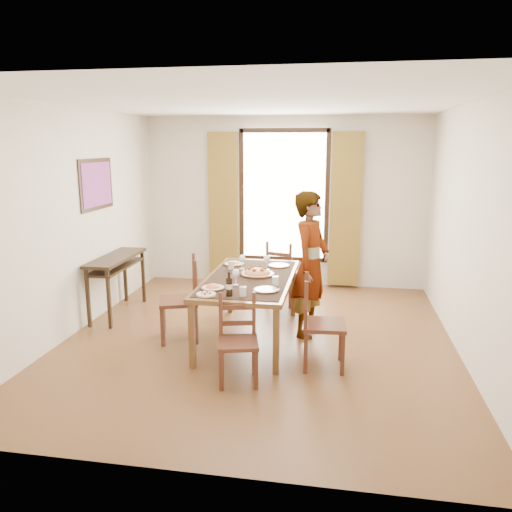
% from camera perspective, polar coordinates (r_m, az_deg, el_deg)
% --- Properties ---
extents(ground, '(5.00, 5.00, 0.00)m').
position_cam_1_polar(ground, '(5.99, 0.27, -9.51)').
color(ground, '#492D16').
rests_on(ground, ground).
extents(room_shell, '(4.60, 5.10, 2.74)m').
position_cam_1_polar(room_shell, '(5.72, 0.46, 5.46)').
color(room_shell, beige).
rests_on(room_shell, ground).
extents(console_table, '(0.38, 1.20, 0.80)m').
position_cam_1_polar(console_table, '(6.93, -15.67, -0.97)').
color(console_table, black).
rests_on(console_table, ground).
extents(dining_table, '(0.99, 1.90, 0.76)m').
position_cam_1_polar(dining_table, '(5.80, -0.75, -3.00)').
color(dining_table, brown).
rests_on(dining_table, ground).
extents(chair_west, '(0.56, 0.56, 0.99)m').
position_cam_1_polar(chair_west, '(5.92, -8.49, -5.17)').
color(chair_west, '#51281B').
rests_on(chair_west, ground).
extents(chair_north, '(0.51, 0.51, 0.93)m').
position_cam_1_polar(chair_north, '(7.15, 3.08, -2.16)').
color(chair_north, '#51281B').
rests_on(chair_north, ground).
extents(chair_south, '(0.46, 0.46, 0.86)m').
position_cam_1_polar(chair_south, '(4.87, -2.07, -9.83)').
color(chair_south, '#51281B').
rests_on(chair_south, ground).
extents(chair_east, '(0.45, 0.45, 0.96)m').
position_cam_1_polar(chair_east, '(5.19, 7.43, -7.89)').
color(chair_east, '#51281B').
rests_on(chair_east, ground).
extents(man, '(0.87, 0.78, 1.73)m').
position_cam_1_polar(man, '(5.94, 6.29, -0.97)').
color(man, gray).
rests_on(man, ground).
extents(plate_sw, '(0.27, 0.27, 0.05)m').
position_cam_1_polar(plate_sw, '(5.33, -4.95, -3.48)').
color(plate_sw, silver).
rests_on(plate_sw, dining_table).
extents(plate_se, '(0.27, 0.27, 0.05)m').
position_cam_1_polar(plate_se, '(5.24, 1.20, -3.71)').
color(plate_se, silver).
rests_on(plate_se, dining_table).
extents(plate_nw, '(0.27, 0.27, 0.05)m').
position_cam_1_polar(plate_nw, '(6.36, -2.56, -0.77)').
color(plate_nw, silver).
rests_on(plate_nw, dining_table).
extents(plate_ne, '(0.27, 0.27, 0.05)m').
position_cam_1_polar(plate_ne, '(6.28, 2.63, -0.94)').
color(plate_ne, silver).
rests_on(plate_ne, dining_table).
extents(pasta_platter, '(0.40, 0.40, 0.10)m').
position_cam_1_polar(pasta_platter, '(5.85, 0.14, -1.72)').
color(pasta_platter, '#B93717').
rests_on(pasta_platter, dining_table).
extents(caprese_plate, '(0.20, 0.20, 0.04)m').
position_cam_1_polar(caprese_plate, '(5.12, -5.72, -4.25)').
color(caprese_plate, silver).
rests_on(caprese_plate, dining_table).
extents(wine_glass_a, '(0.08, 0.08, 0.18)m').
position_cam_1_polar(wine_glass_a, '(5.43, -2.31, -2.42)').
color(wine_glass_a, white).
rests_on(wine_glass_a, dining_table).
extents(wine_glass_b, '(0.08, 0.08, 0.18)m').
position_cam_1_polar(wine_glass_b, '(6.08, 1.23, -0.77)').
color(wine_glass_b, white).
rests_on(wine_glass_b, dining_table).
extents(wine_glass_c, '(0.08, 0.08, 0.18)m').
position_cam_1_polar(wine_glass_c, '(6.11, -1.62, -0.69)').
color(wine_glass_c, white).
rests_on(wine_glass_c, dining_table).
extents(tumbler_a, '(0.07, 0.07, 0.10)m').
position_cam_1_polar(tumbler_a, '(5.44, 2.24, -2.85)').
color(tumbler_a, silver).
rests_on(tumbler_a, dining_table).
extents(tumbler_b, '(0.07, 0.07, 0.10)m').
position_cam_1_polar(tumbler_b, '(6.13, -2.86, -1.06)').
color(tumbler_b, silver).
rests_on(tumbler_b, dining_table).
extents(tumbler_c, '(0.07, 0.07, 0.10)m').
position_cam_1_polar(tumbler_c, '(5.04, -1.52, -4.08)').
color(tumbler_c, silver).
rests_on(tumbler_c, dining_table).
extents(wine_bottle, '(0.07, 0.07, 0.25)m').
position_cam_1_polar(wine_bottle, '(5.05, -3.08, -3.21)').
color(wine_bottle, black).
rests_on(wine_bottle, dining_table).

